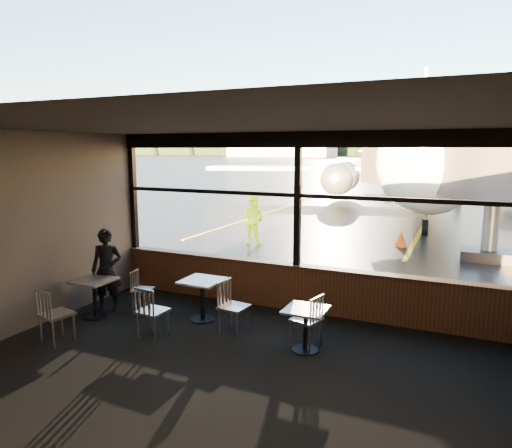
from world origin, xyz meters
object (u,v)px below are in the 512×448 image
Objects in this scene: airliner at (426,117)px; cafe_table_left at (95,298)px; chair_left_s at (57,315)px; ground_crew at (253,219)px; cafe_table_near at (306,330)px; chair_mid_s at (153,312)px; cafe_table_mid at (202,300)px; cone_wing at (304,196)px; chair_mid_w at (143,290)px; passenger at (107,270)px; jet_bridge at (492,180)px; chair_near_w at (234,308)px; cone_nose at (401,239)px; chair_near_e at (306,320)px.

cafe_table_left is (-4.04, -22.67, -4.69)m from airliner.
chair_left_s is 8.65m from ground_crew.
cafe_table_left is 7.51m from ground_crew.
chair_mid_s is at bearing -166.90° from cafe_table_near.
chair_mid_s reaches higher than cafe_table_near.
cafe_table_mid is at bearing 75.90° from chair_mid_s.
chair_mid_s is at bearing -78.06° from cone_wing.
cafe_table_left is at bearing -81.98° from cone_wing.
airliner reaches higher than cone_wing.
airliner is 23.50m from cafe_table_left.
chair_mid_w is (-1.39, 0.02, 0.01)m from cafe_table_mid.
passenger reaches higher than cafe_table_mid.
airliner is 41.60× the size of chair_mid_w.
passenger is at bearing 159.41° from chair_mid_s.
cafe_table_near is 4.19m from passenger.
chair_left_s is (0.27, -1.14, 0.10)m from cafe_table_left.
cafe_table_mid is (-5.01, -6.76, -1.98)m from jet_bridge.
cafe_table_near is at bearing -111.46° from jet_bridge.
cone_wing is (-7.16, 21.40, -0.14)m from cafe_table_near.
airliner is 8.65m from cone_wing.
passenger is at bearing -83.45° from chair_near_w.
chair_mid_s reaches higher than cone_nose.
cafe_table_left is at bearing -116.38° from cone_nose.
cafe_table_mid reaches higher than cone_nose.
chair_near_e is at bearing 20.77° from chair_mid_s.
jet_bridge reaches higher than chair_near_e.
chair_left_s reaches higher than chair_mid_w.
cafe_table_near is 8.84m from cone_nose.
cafe_table_mid is at bearing -107.06° from cone_nose.
cafe_table_near is at bearing 70.31° from chair_mid_w.
cafe_table_mid is at bearing 167.80° from cafe_table_near.
ground_crew is 4.94m from cone_nose.
cafe_table_near is 1.65× the size of cone_wing.
chair_near_w is 1.01× the size of chair_mid_s.
chair_left_s is at bearing -104.21° from airliner.
ground_crew is (-0.42, 8.64, 0.36)m from chair_left_s.
cone_nose is at bearing 146.74° from jet_bridge.
ground_crew is at bearing 104.16° from chair_left_s.
cafe_table_mid is at bearing 20.33° from cafe_table_left.
cone_wing is (-3.59, 20.91, -0.18)m from chair_mid_w.
cafe_table_near is at bearing -25.83° from passenger.
cafe_table_mid is 8.75m from cone_nose.
cone_wing is (-10.00, 14.18, -2.16)m from jet_bridge.
jet_bridge is at bearing 156.01° from chair_near_w.
cafe_table_left is at bearing 114.70° from chair_left_s.
chair_mid_w is at bearing 99.04° from chair_near_e.
chair_left_s is at bearing 97.55° from ground_crew.
cafe_table_mid is at bearing -126.57° from jet_bridge.
chair_mid_w is 6.80m from ground_crew.
passenger is (-4.16, 0.16, 0.47)m from cafe_table_near.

